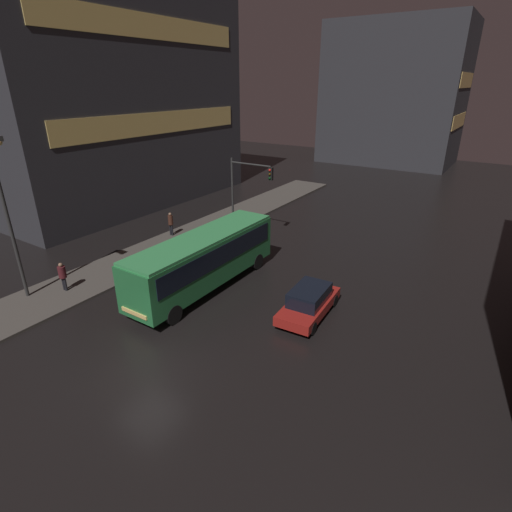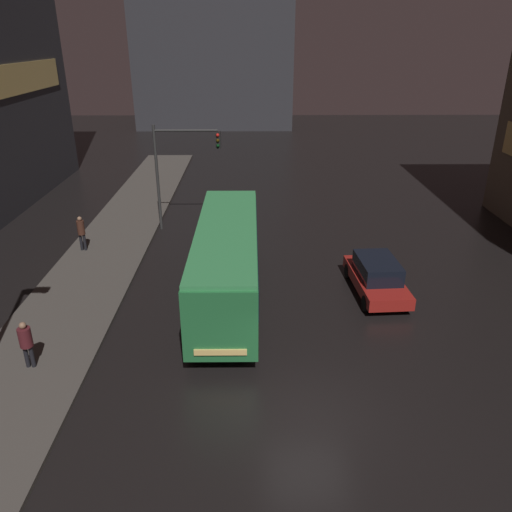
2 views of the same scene
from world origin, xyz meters
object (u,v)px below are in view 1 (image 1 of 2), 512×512
traffic_light_main (246,185)px  street_lamp_sidewalk (5,197)px  car_taxi (309,302)px  pedestrian_near (62,274)px  bus_near (204,256)px  pedestrian_mid (171,222)px

traffic_light_main → street_lamp_sidewalk: street_lamp_sidewalk is taller
car_taxi → pedestrian_near: size_ratio=2.68×
bus_near → car_taxi: 6.43m
car_taxi → traffic_light_main: 12.47m
car_taxi → pedestrian_mid: 14.51m
bus_near → pedestrian_near: bearing=37.4°
car_taxi → pedestrian_mid: size_ratio=2.51×
pedestrian_mid → street_lamp_sidewalk: bearing=2.4°
traffic_light_main → street_lamp_sidewalk: size_ratio=0.68×
car_taxi → pedestrian_near: (-12.57, -5.33, 0.38)m
traffic_light_main → car_taxi: bearing=-40.5°
car_taxi → traffic_light_main: (-9.16, 7.83, 3.21)m
pedestrian_mid → street_lamp_sidewalk: street_lamp_sidewalk is taller
bus_near → traffic_light_main: bearing=-71.0°
street_lamp_sidewalk → pedestrian_mid: bearing=91.5°
car_taxi → street_lamp_sidewalk: (-13.52, -6.85, 4.95)m
pedestrian_near → traffic_light_main: (3.41, 13.16, 2.83)m
bus_near → pedestrian_mid: 9.05m
pedestrian_mid → traffic_light_main: bearing=127.1°
street_lamp_sidewalk → pedestrian_near: bearing=57.8°
pedestrian_near → street_lamp_sidewalk: (-0.95, -1.52, 4.57)m
car_taxi → pedestrian_near: bearing=19.6°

